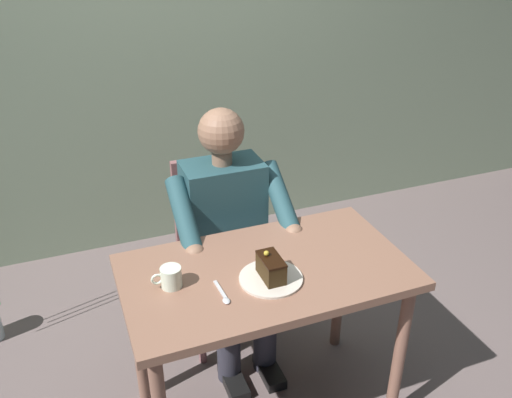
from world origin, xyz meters
TOP-DOWN VIEW (x-y plane):
  - cafe_rear_panel at (0.00, -1.65)m, footprint 6.40×0.12m
  - dining_table at (0.00, 0.00)m, footprint 1.09×0.62m
  - chair at (0.00, -0.62)m, footprint 0.42×0.42m
  - seated_person at (0.00, -0.44)m, footprint 0.53×0.58m
  - dessert_plate at (0.01, 0.07)m, footprint 0.24×0.24m
  - cake_slice at (0.01, 0.07)m, footprint 0.07×0.13m
  - coffee_cup at (0.36, -0.02)m, footprint 0.11×0.08m
  - dessert_spoon at (0.21, 0.10)m, footprint 0.03×0.14m

SIDE VIEW (x-z plane):
  - chair at x=0.00m, z-range 0.05..0.97m
  - seated_person at x=0.00m, z-range 0.03..1.25m
  - dining_table at x=0.00m, z-range 0.27..1.03m
  - dessert_spoon at x=0.21m, z-range 0.75..0.76m
  - dessert_plate at x=0.01m, z-range 0.75..0.76m
  - coffee_cup at x=0.36m, z-range 0.76..0.83m
  - cake_slice at x=0.01m, z-range 0.75..0.86m
  - cafe_rear_panel at x=0.00m, z-range 0.00..3.00m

